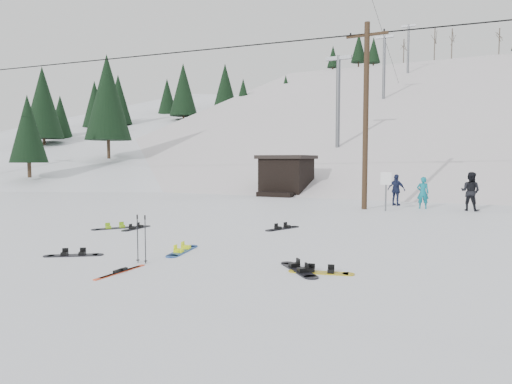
% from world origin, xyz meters
% --- Properties ---
extents(ground, '(200.00, 200.00, 0.00)m').
position_xyz_m(ground, '(0.00, 0.00, 0.00)').
color(ground, white).
rests_on(ground, ground).
extents(ski_slope, '(60.00, 85.24, 65.97)m').
position_xyz_m(ski_slope, '(0.00, 55.00, -12.00)').
color(ski_slope, silver).
rests_on(ski_slope, ground).
extents(ridge_left, '(47.54, 95.03, 58.38)m').
position_xyz_m(ridge_left, '(-36.00, 48.00, -11.00)').
color(ridge_left, white).
rests_on(ridge_left, ground).
extents(treeline_left, '(20.00, 64.00, 10.00)m').
position_xyz_m(treeline_left, '(-34.00, 40.00, 0.00)').
color(treeline_left, black).
rests_on(treeline_left, ground).
extents(treeline_crest, '(50.00, 6.00, 10.00)m').
position_xyz_m(treeline_crest, '(0.00, 86.00, 0.00)').
color(treeline_crest, black).
rests_on(treeline_crest, ski_slope).
extents(utility_pole, '(2.00, 0.26, 9.00)m').
position_xyz_m(utility_pole, '(2.00, 14.00, 4.68)').
color(utility_pole, '#3A2819').
rests_on(utility_pole, ground).
extents(trail_sign, '(0.50, 0.09, 1.85)m').
position_xyz_m(trail_sign, '(3.10, 13.58, 1.27)').
color(trail_sign, '#595B60').
rests_on(trail_sign, ground).
extents(lift_hut, '(3.40, 4.10, 2.75)m').
position_xyz_m(lift_hut, '(-5.00, 20.94, 1.36)').
color(lift_hut, black).
rests_on(lift_hut, ground).
extents(lift_tower_near, '(2.20, 0.36, 8.00)m').
position_xyz_m(lift_tower_near, '(-4.00, 30.00, 7.86)').
color(lift_tower_near, '#595B60').
rests_on(lift_tower_near, ski_slope).
extents(lift_tower_mid, '(2.20, 0.36, 8.00)m').
position_xyz_m(lift_tower_mid, '(-4.00, 50.00, 14.36)').
color(lift_tower_mid, '#595B60').
rests_on(lift_tower_mid, ski_slope).
extents(lift_tower_far, '(2.20, 0.36, 8.00)m').
position_xyz_m(lift_tower_far, '(-4.00, 70.00, 20.86)').
color(lift_tower_far, '#595B60').
rests_on(lift_tower_far, ski_slope).
extents(hero_snowboard, '(0.61, 1.64, 0.12)m').
position_xyz_m(hero_snowboard, '(0.08, 1.44, 0.03)').
color(hero_snowboard, navy).
rests_on(hero_snowboard, ground).
extents(hero_skis, '(0.09, 1.48, 0.08)m').
position_xyz_m(hero_skis, '(0.20, -1.01, 0.02)').
color(hero_skis, red).
rests_on(hero_skis, ground).
extents(ski_poles, '(0.31, 0.08, 1.13)m').
position_xyz_m(ski_poles, '(0.01, -0.08, 0.58)').
color(ski_poles, black).
rests_on(ski_poles, ground).
extents(board_scatter_a, '(1.26, 0.93, 0.10)m').
position_xyz_m(board_scatter_a, '(-2.06, -0.23, 0.03)').
color(board_scatter_a, black).
rests_on(board_scatter_a, ground).
extents(board_scatter_b, '(0.35, 1.46, 0.10)m').
position_xyz_m(board_scatter_b, '(-3.73, 4.04, 0.03)').
color(board_scatter_b, black).
rests_on(board_scatter_b, ground).
extents(board_scatter_c, '(1.05, 1.41, 0.11)m').
position_xyz_m(board_scatter_c, '(-4.41, 3.73, 0.03)').
color(board_scatter_c, black).
rests_on(board_scatter_c, ground).
extents(board_scatter_d, '(1.23, 1.27, 0.11)m').
position_xyz_m(board_scatter_d, '(3.57, 0.84, 0.03)').
color(board_scatter_d, black).
rests_on(board_scatter_d, ground).
extents(board_scatter_e, '(1.38, 0.53, 0.10)m').
position_xyz_m(board_scatter_e, '(4.09, 0.83, 0.03)').
color(board_scatter_e, gold).
rests_on(board_scatter_e, ground).
extents(board_scatter_f, '(0.75, 1.53, 0.11)m').
position_xyz_m(board_scatter_f, '(0.91, 6.25, 0.03)').
color(board_scatter_f, black).
rests_on(board_scatter_f, ground).
extents(skier_teal, '(0.65, 0.50, 1.58)m').
position_xyz_m(skier_teal, '(4.55, 15.52, 0.79)').
color(skier_teal, '#0C6C7C').
rests_on(skier_teal, ground).
extents(skier_dark, '(1.08, 0.96, 1.85)m').
position_xyz_m(skier_dark, '(6.68, 15.48, 0.92)').
color(skier_dark, black).
rests_on(skier_dark, ground).
extents(skier_navy, '(1.05, 0.68, 1.67)m').
position_xyz_m(skier_navy, '(3.12, 16.47, 0.83)').
color(skier_navy, '#192040').
rests_on(skier_navy, ground).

